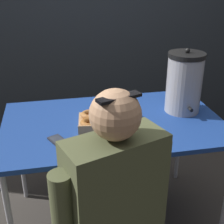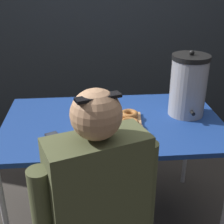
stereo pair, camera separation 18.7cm
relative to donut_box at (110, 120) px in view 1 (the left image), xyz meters
The scene contains 6 objects.
ground_plane 0.80m from the donut_box, 49.11° to the left, with size 12.00×12.00×0.00m, color #3D3833.
back_wall 1.45m from the donut_box, 89.00° to the left, with size 6.00×0.11×2.66m.
folding_table 0.08m from the donut_box, 49.11° to the left, with size 1.33×0.82×0.78m.
donut_box is the anchor object (origin of this frame).
coffee_urn 0.53m from the donut_box, 10.17° to the left, with size 0.23×0.26×0.41m.
cell_phone 0.35m from the donut_box, 152.78° to the right, with size 0.12×0.15×0.01m.
Camera 1 is at (-0.34, -1.66, 1.63)m, focal length 50.00 mm.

